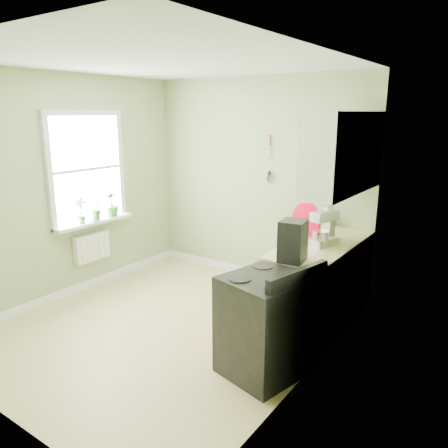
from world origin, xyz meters
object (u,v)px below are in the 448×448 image
Objects in this scene: stand_mixer at (324,229)px; coffee_maker at (292,242)px; stove at (267,324)px; kettle at (327,219)px.

stand_mixer reaches higher than coffee_maker.
stove is 1.25m from stand_mixer.
stand_mixer is at bearing -70.61° from kettle.
coffee_maker is at bearing -92.92° from stand_mixer.
kettle is (-0.23, 1.84, 0.55)m from stove.
coffee_maker reaches higher than stove.
kettle is at bearing 99.42° from coffee_maker.
coffee_maker is at bearing -80.58° from kettle.
stand_mixer is 0.66m from coffee_maker.
stand_mixer is 1.02× the size of coffee_maker.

